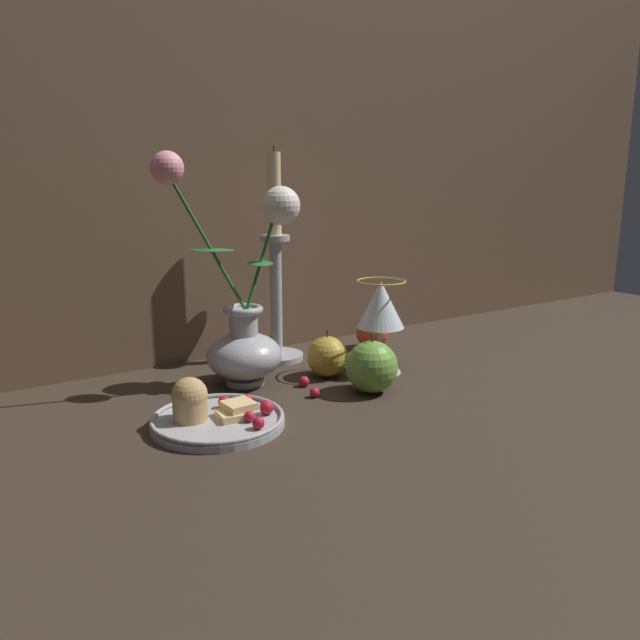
% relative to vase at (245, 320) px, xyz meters
% --- Properties ---
extents(ground_plane, '(2.40, 2.40, 0.00)m').
position_rel_vase_xyz_m(ground_plane, '(0.09, -0.06, -0.11)').
color(ground_plane, '#33281E').
rests_on(ground_plane, ground).
extents(wall_back, '(2.40, 0.04, 1.20)m').
position_rel_vase_xyz_m(wall_back, '(0.09, 0.19, 0.49)').
color(wall_back, brown).
rests_on(wall_back, ground_plane).
extents(vase, '(0.23, 0.12, 0.36)m').
position_rel_vase_xyz_m(vase, '(0.00, 0.00, 0.00)').
color(vase, '#A3A3A8').
rests_on(vase, ground_plane).
extents(plate_with_pastries, '(0.18, 0.18, 0.07)m').
position_rel_vase_xyz_m(plate_with_pastries, '(-0.12, -0.13, -0.09)').
color(plate_with_pastries, '#A3A3A8').
rests_on(plate_with_pastries, ground_plane).
extents(wine_glass, '(0.08, 0.08, 0.16)m').
position_rel_vase_xyz_m(wine_glass, '(0.22, -0.07, 0.01)').
color(wine_glass, silver).
rests_on(wine_glass, ground_plane).
extents(candlestick, '(0.10, 0.10, 0.38)m').
position_rel_vase_xyz_m(candlestick, '(0.11, 0.10, 0.03)').
color(candlestick, '#A3A3A8').
rests_on(candlestick, ground_plane).
extents(apple_beside_vase, '(0.07, 0.07, 0.08)m').
position_rel_vase_xyz_m(apple_beside_vase, '(0.13, -0.04, -0.07)').
color(apple_beside_vase, '#B2932D').
rests_on(apple_beside_vase, ground_plane).
extents(apple_near_glass, '(0.06, 0.06, 0.08)m').
position_rel_vase_xyz_m(apple_near_glass, '(0.31, 0.06, -0.07)').
color(apple_near_glass, '#D14223').
rests_on(apple_near_glass, ground_plane).
extents(apple_at_table_edge, '(0.08, 0.08, 0.09)m').
position_rel_vase_xyz_m(apple_at_table_edge, '(0.15, -0.14, -0.07)').
color(apple_at_table_edge, '#669938').
rests_on(apple_at_table_edge, ground_plane).
extents(berry_near_plate, '(0.02, 0.02, 0.02)m').
position_rel_vase_xyz_m(berry_near_plate, '(0.07, -0.06, -0.10)').
color(berry_near_plate, '#AD192D').
rests_on(berry_near_plate, ground_plane).
extents(berry_front_center, '(0.01, 0.01, 0.01)m').
position_rel_vase_xyz_m(berry_front_center, '(0.23, -0.00, -0.10)').
color(berry_front_center, '#AD192D').
rests_on(berry_front_center, ground_plane).
extents(berry_by_glass_stem, '(0.02, 0.02, 0.02)m').
position_rel_vase_xyz_m(berry_by_glass_stem, '(0.06, -0.11, -0.10)').
color(berry_by_glass_stem, '#AD192D').
rests_on(berry_by_glass_stem, ground_plane).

